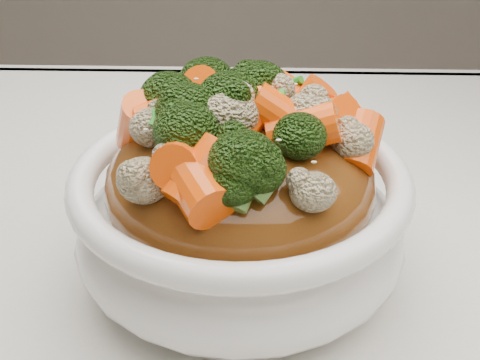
# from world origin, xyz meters

# --- Properties ---
(tablecloth) EXTENTS (1.20, 0.80, 0.04)m
(tablecloth) POSITION_xyz_m (0.00, 0.00, 0.73)
(tablecloth) COLOR silver
(tablecloth) RESTS_ON dining_table
(bowl) EXTENTS (0.30, 0.30, 0.09)m
(bowl) POSITION_xyz_m (-0.06, -0.01, 0.80)
(bowl) COLOR white
(bowl) RESTS_ON tablecloth
(sauce_base) EXTENTS (0.24, 0.24, 0.10)m
(sauce_base) POSITION_xyz_m (-0.06, -0.01, 0.83)
(sauce_base) COLOR #613310
(sauce_base) RESTS_ON bowl
(carrots) EXTENTS (0.24, 0.24, 0.05)m
(carrots) POSITION_xyz_m (-0.06, -0.01, 0.90)
(carrots) COLOR #FF5308
(carrots) RESTS_ON sauce_base
(broccoli) EXTENTS (0.24, 0.24, 0.05)m
(broccoli) POSITION_xyz_m (-0.06, -0.01, 0.89)
(broccoli) COLOR black
(broccoli) RESTS_ON sauce_base
(cauliflower) EXTENTS (0.24, 0.24, 0.04)m
(cauliflower) POSITION_xyz_m (-0.06, -0.01, 0.89)
(cauliflower) COLOR tan
(cauliflower) RESTS_ON sauce_base
(scallions) EXTENTS (0.18, 0.18, 0.02)m
(scallions) POSITION_xyz_m (-0.06, -0.01, 0.90)
(scallions) COLOR #288A20
(scallions) RESTS_ON sauce_base
(sesame_seeds) EXTENTS (0.22, 0.22, 0.01)m
(sesame_seeds) POSITION_xyz_m (-0.06, -0.01, 0.90)
(sesame_seeds) COLOR beige
(sesame_seeds) RESTS_ON sauce_base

